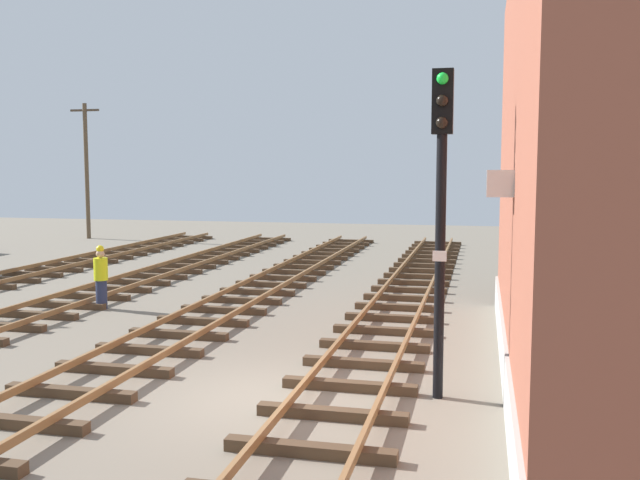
{
  "coord_description": "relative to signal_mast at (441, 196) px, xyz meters",
  "views": [
    {
      "loc": [
        3.68,
        -11.52,
        4.05
      ],
      "look_at": [
        -0.77,
        7.59,
        2.07
      ],
      "focal_mm": 39.2,
      "sensor_mm": 36.0,
      "label": 1
    }
  ],
  "objects": [
    {
      "name": "ground_plane",
      "position": [
        -2.98,
        -0.72,
        -3.59
      ],
      "size": [
        80.0,
        80.0,
        0.0
      ],
      "primitive_type": "plane",
      "color": "slate"
    },
    {
      "name": "track_near_building",
      "position": [
        -1.6,
        -0.72,
        -3.46
      ],
      "size": [
        2.5,
        54.42,
        0.32
      ],
      "color": "#4C3826",
      "rests_on": "ground"
    },
    {
      "name": "signal_mast",
      "position": [
        0.0,
        0.0,
        0.0
      ],
      "size": [
        0.36,
        0.4,
        5.75
      ],
      "color": "black",
      "rests_on": "ground"
    },
    {
      "name": "track_centre",
      "position": [
        -6.37,
        -0.72,
        -3.46
      ],
      "size": [
        2.5,
        54.42,
        0.32
      ],
      "color": "#4C3826",
      "rests_on": "ground"
    },
    {
      "name": "track_worker_foreground",
      "position": [
        -10.05,
        5.84,
        -2.66
      ],
      "size": [
        0.4,
        0.4,
        1.87
      ],
      "color": "#262D4C",
      "rests_on": "ground"
    },
    {
      "name": "utility_pole_far",
      "position": [
        -21.92,
        24.62,
        0.54
      ],
      "size": [
        1.8,
        0.24,
        7.88
      ],
      "color": "brown",
      "rests_on": "ground"
    }
  ]
}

